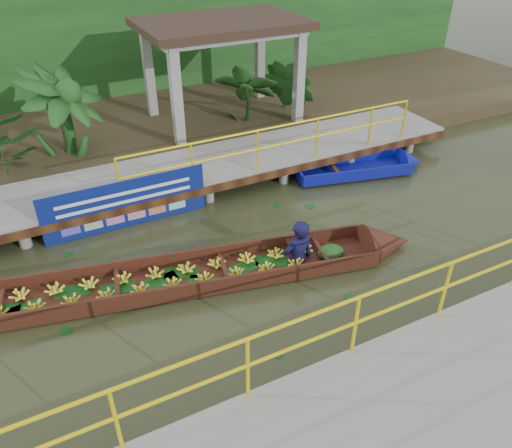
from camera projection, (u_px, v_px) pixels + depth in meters
name	position (u px, v px, depth m)	size (l,w,h in m)	color
ground	(215.00, 279.00, 9.25)	(80.00, 80.00, 0.00)	#293018
land_strip	(115.00, 128.00, 14.72)	(30.00, 8.00, 0.45)	#2F2517
far_dock	(157.00, 178.00, 11.55)	(16.00, 2.06, 1.66)	gray
near_dock	(415.00, 427.00, 6.33)	(18.00, 2.40, 1.73)	gray
pavilion	(221.00, 34.00, 13.54)	(4.40, 3.00, 3.00)	gray
foliage_backdrop	(87.00, 47.00, 15.61)	(30.00, 0.80, 4.00)	#133B13
vendor_boat	(192.00, 271.00, 9.05)	(9.53, 2.89, 2.18)	#35190E
moored_blue_boat	(381.00, 166.00, 12.81)	(3.51, 1.61, 0.81)	#0C1288
blue_banner	(126.00, 204.00, 10.44)	(3.47, 0.04, 1.08)	navy
tropical_plants	(56.00, 128.00, 11.79)	(14.45, 1.45, 1.82)	#133B13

